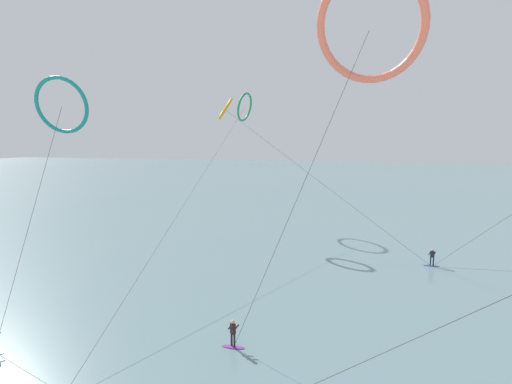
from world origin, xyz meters
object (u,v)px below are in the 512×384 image
kite_teal (61,106)px  kite_emerald (245,107)px  surfer_cobalt (432,258)px  kite_coral (369,27)px  kite_amber (226,109)px  surfer_violet (233,335)px

kite_teal → kite_emerald: bearing=-101.1°
surfer_cobalt → kite_emerald: size_ratio=0.04×
surfer_cobalt → kite_emerald: kite_emerald is taller
kite_coral → kite_teal: (-19.47, 3.24, -2.93)m
kite_amber → kite_emerald: (0.58, 7.71, 0.81)m
surfer_cobalt → kite_teal: bearing=68.1°
kite_emerald → kite_teal: bearing=4.9°
surfer_cobalt → kite_amber: (-24.15, 11.19, 15.37)m
kite_amber → kite_coral: kite_coral is taller
kite_coral → kite_emerald: (-15.86, 37.90, -0.39)m
kite_amber → kite_emerald: 7.77m
kite_teal → kite_coral: bearing=165.4°
kite_teal → kite_emerald: kite_emerald is taller
kite_coral → kite_teal: kite_coral is taller
kite_amber → kite_teal: size_ratio=1.58×
surfer_cobalt → surfer_violet: bearing=88.9°
surfer_cobalt → kite_coral: kite_coral is taller
kite_coral → surfer_cobalt: bearing=-89.9°
surfer_cobalt → kite_amber: 30.74m
kite_amber → kite_emerald: size_ratio=0.56×
surfer_violet → kite_amber: (-9.49, 29.27, 15.37)m
surfer_violet → kite_emerald: (-8.91, 36.98, 16.18)m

